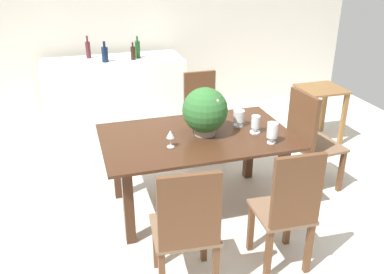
{
  "coord_description": "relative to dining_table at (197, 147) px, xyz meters",
  "views": [
    {
      "loc": [
        -1.04,
        -3.35,
        2.32
      ],
      "look_at": [
        0.0,
        0.12,
        0.66
      ],
      "focal_mm": 39.29,
      "sensor_mm": 36.0,
      "label": 1
    }
  ],
  "objects": [
    {
      "name": "chair_far_right",
      "position": [
        0.39,
        1.04,
        -0.07
      ],
      "size": [
        0.41,
        0.41,
        1.0
      ],
      "rotation": [
        0.0,
        0.0,
        -0.01
      ],
      "color": "brown",
      "rests_on": "ground"
    },
    {
      "name": "crystal_vase_center_near",
      "position": [
        0.45,
        0.09,
        0.22
      ],
      "size": [
        0.11,
        0.11,
        0.16
      ],
      "color": "silver",
      "rests_on": "dining_table"
    },
    {
      "name": "chair_near_left",
      "position": [
        -0.4,
        -1.05,
        -0.05
      ],
      "size": [
        0.5,
        0.49,
        1.03
      ],
      "rotation": [
        0.0,
        0.0,
        3.05
      ],
      "color": "brown",
      "rests_on": "ground"
    },
    {
      "name": "dining_table",
      "position": [
        0.0,
        0.0,
        0.0
      ],
      "size": [
        1.72,
        1.05,
        0.75
      ],
      "color": "#422616",
      "rests_on": "ground"
    },
    {
      "name": "crystal_vase_right",
      "position": [
        0.53,
        -0.1,
        0.22
      ],
      "size": [
        0.1,
        0.1,
        0.17
      ],
      "color": "silver",
      "rests_on": "dining_table"
    },
    {
      "name": "wine_bottle_amber",
      "position": [
        -0.15,
        2.12,
        0.46
      ],
      "size": [
        0.07,
        0.07,
        0.28
      ],
      "color": "#194C1E",
      "rests_on": "kitchen_counter"
    },
    {
      "name": "chair_foot_end",
      "position": [
        1.17,
        -0.01,
        -0.05
      ],
      "size": [
        0.5,
        0.51,
        1.05
      ],
      "rotation": [
        0.0,
        0.0,
        1.67
      ],
      "color": "brown",
      "rests_on": "ground"
    },
    {
      "name": "wine_bottle_dark",
      "position": [
        -0.58,
        2.01,
        0.45
      ],
      "size": [
        0.08,
        0.08,
        0.26
      ],
      "color": "#0F1E38",
      "rests_on": "kitchen_counter"
    },
    {
      "name": "wine_bottle_tall",
      "position": [
        -0.77,
        2.28,
        0.46
      ],
      "size": [
        0.06,
        0.06,
        0.29
      ],
      "color": "#511E28",
      "rests_on": "kitchen_counter"
    },
    {
      "name": "chair_near_right",
      "position": [
        0.38,
        -1.04,
        -0.06
      ],
      "size": [
        0.42,
        0.44,
        1.04
      ],
      "rotation": [
        0.0,
        0.0,
        3.1
      ],
      "color": "brown",
      "rests_on": "ground"
    },
    {
      "name": "wine_bottle_clear",
      "position": [
        -0.22,
        2.03,
        0.43
      ],
      "size": [
        0.06,
        0.06,
        0.22
      ],
      "color": "black",
      "rests_on": "kitchen_counter"
    },
    {
      "name": "flower_centerpiece",
      "position": [
        0.08,
        0.01,
        0.35
      ],
      "size": [
        0.41,
        0.41,
        0.44
      ],
      "color": "gray",
      "rests_on": "dining_table"
    },
    {
      "name": "kitchen_counter",
      "position": [
        -0.49,
        2.09,
        -0.14
      ],
      "size": [
        1.8,
        0.7,
        0.97
      ],
      "primitive_type": "cube",
      "color": "white",
      "rests_on": "ground"
    },
    {
      "name": "side_table",
      "position": [
        1.94,
        1.0,
        -0.11
      ],
      "size": [
        0.52,
        0.51,
        0.7
      ],
      "color": "brown",
      "rests_on": "ground"
    },
    {
      "name": "back_wall",
      "position": [
        0.0,
        2.64,
        0.68
      ],
      "size": [
        6.4,
        0.1,
        2.6
      ],
      "primitive_type": "cube",
      "color": "beige",
      "rests_on": "ground"
    },
    {
      "name": "wine_glass",
      "position": [
        -0.28,
        -0.16,
        0.24
      ],
      "size": [
        0.07,
        0.07,
        0.16
      ],
      "color": "silver",
      "rests_on": "dining_table"
    },
    {
      "name": "ground_plane",
      "position": [
        0.0,
        0.04,
        -0.62
      ],
      "size": [
        7.04,
        7.04,
        0.0
      ],
      "primitive_type": "plane",
      "color": "silver"
    },
    {
      "name": "crystal_vase_left",
      "position": [
        0.58,
        -0.34,
        0.24
      ],
      "size": [
        0.09,
        0.09,
        0.19
      ],
      "color": "silver",
      "rests_on": "dining_table"
    }
  ]
}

